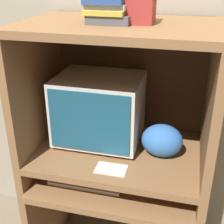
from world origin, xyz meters
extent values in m
cube|color=gray|center=(0.00, 0.68, 1.30)|extent=(6.00, 0.06, 2.60)
cube|color=brown|center=(-0.45, 0.31, 0.33)|extent=(0.04, 0.62, 0.66)
cube|color=brown|center=(0.00, 0.16, 0.64)|extent=(0.85, 0.39, 0.04)
cube|color=brown|center=(-0.45, 0.31, 0.73)|extent=(0.04, 0.62, 0.15)
cube|color=brown|center=(0.45, 0.31, 0.73)|extent=(0.04, 0.62, 0.15)
cube|color=brown|center=(0.00, 0.31, 0.79)|extent=(0.85, 0.62, 0.04)
cube|color=brown|center=(-0.45, 0.31, 1.14)|extent=(0.04, 0.62, 0.67)
cube|color=brown|center=(0.45, 0.31, 1.14)|extent=(0.04, 0.62, 0.67)
cube|color=brown|center=(0.00, 0.31, 1.46)|extent=(0.85, 0.62, 0.04)
cube|color=#48321E|center=(0.00, 0.60, 1.14)|extent=(0.85, 0.01, 0.67)
cylinder|color=beige|center=(-0.13, 0.38, 0.82)|extent=(0.20, 0.20, 0.02)
cube|color=beige|center=(-0.13, 0.38, 1.01)|extent=(0.45, 0.36, 0.36)
cube|color=navy|center=(-0.13, 0.20, 1.01)|extent=(0.42, 0.01, 0.32)
cube|color=beige|center=(-0.14, 0.17, 0.67)|extent=(0.39, 0.14, 0.02)
cube|color=silver|center=(-0.14, 0.17, 0.68)|extent=(0.36, 0.11, 0.01)
ellipsoid|color=#B7B7B7|center=(0.12, 0.18, 0.67)|extent=(0.07, 0.05, 0.03)
ellipsoid|color=#336BB7|center=(0.23, 0.31, 0.89)|extent=(0.21, 0.16, 0.17)
cube|color=#4C4C51|center=(-0.04, 0.27, 1.50)|extent=(0.19, 0.14, 0.04)
cube|color=gold|center=(-0.05, 0.25, 1.53)|extent=(0.18, 0.12, 0.02)
cube|color=beige|center=(-0.05, 0.27, 1.55)|extent=(0.18, 0.12, 0.02)
cube|color=navy|center=(-0.06, 0.26, 1.58)|extent=(0.17, 0.15, 0.03)
cube|color=beige|center=(0.01, 0.11, 0.81)|extent=(0.15, 0.10, 0.00)
cube|color=maroon|center=(0.07, 0.31, 1.54)|extent=(0.16, 0.14, 0.11)
camera|label=1|loc=(0.32, -1.11, 1.71)|focal=50.00mm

